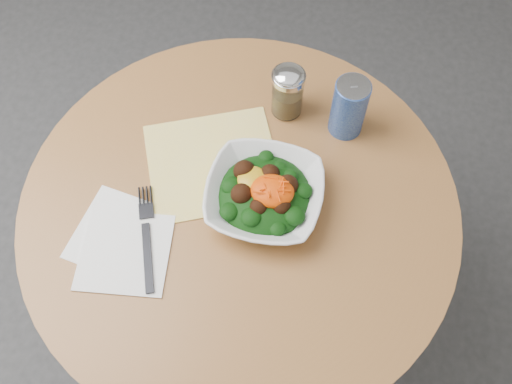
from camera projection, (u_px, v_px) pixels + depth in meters
The scene contains 8 objects.
ground at pixel (245, 312), 1.82m from camera, with size 6.00×6.00×0.00m, color #303032.
table at pixel (241, 242), 1.34m from camera, with size 0.90×0.90×0.75m.
cloth_napkin at pixel (213, 163), 1.21m from camera, with size 0.27×0.25×0.00m, color #E6B80C.
paper_napkins at pixel (122, 243), 1.12m from camera, with size 0.22×0.23×0.00m.
salad_bowl at pixel (264, 194), 1.13m from camera, with size 0.24×0.24×0.09m.
fork at pixel (147, 234), 1.12m from camera, with size 0.09×0.23×0.00m.
spice_shaker at pixel (288, 92), 1.22m from camera, with size 0.07×0.07×0.13m.
beverage_can at pixel (349, 107), 1.19m from camera, with size 0.07×0.07×0.14m.
Camera 1 is at (0.13, -0.53, 1.78)m, focal length 40.00 mm.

